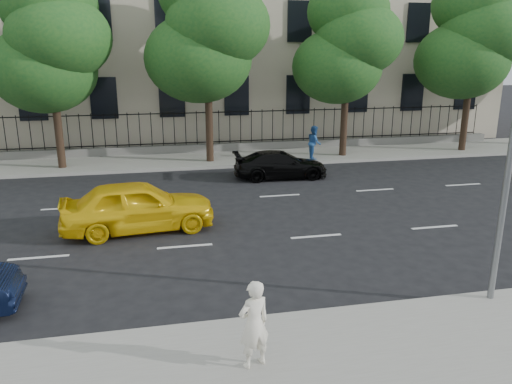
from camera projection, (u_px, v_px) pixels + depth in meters
ground at (347, 270)px, 12.93m from camera, size 120.00×120.00×0.00m
near_sidewalk at (428, 358)px, 9.14m from camera, size 60.00×4.00×0.15m
far_sidewalk at (247, 157)px, 26.08m from camera, size 60.00×4.00×0.15m
lane_markings at (296, 213)px, 17.39m from camera, size 49.60×4.62×0.01m
iron_fence at (241, 141)px, 27.52m from camera, size 30.00×0.50×2.20m
street_light at (505, 68)px, 10.33m from camera, size 0.25×3.32×8.05m
tree_b at (50, 42)px, 22.13m from camera, size 5.53×5.12×8.97m
tree_c at (207, 29)px, 23.35m from camera, size 5.89×5.50×9.80m
tree_d at (347, 43)px, 24.87m from camera, size 5.34×4.94×8.84m
tree_e at (473, 36)px, 26.14m from camera, size 5.71×5.31×9.46m
yellow_taxi at (138, 206)px, 15.59m from camera, size 4.89×2.39×1.60m
black_sedan at (280, 165)px, 22.07m from camera, size 4.20×1.85×1.20m
woman_near at (254, 324)px, 8.60m from camera, size 0.69×0.56×1.62m
pedestrian_far at (314, 142)px, 25.15m from camera, size 0.76×0.91×1.68m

